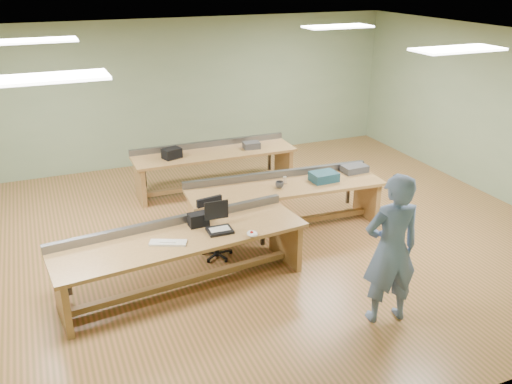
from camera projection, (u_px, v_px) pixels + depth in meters
floor at (237, 239)px, 8.48m from camera, size 10.00×10.00×0.00m
ceiling at (234, 43)px, 7.32m from camera, size 10.00×10.00×0.00m
wall_back at (168, 93)px, 11.30m from camera, size 10.00×0.04×3.00m
wall_front at (406, 287)px, 4.49m from camera, size 10.00×0.04×3.00m
wall_right at (498, 115)px, 9.67m from camera, size 0.04×8.00×3.00m
fluor_panels at (234, 45)px, 7.33m from camera, size 6.20×3.50×0.03m
workbench_front at (182, 249)px, 7.03m from camera, size 3.37×1.21×0.86m
workbench_mid at (285, 195)px, 8.66m from camera, size 3.21×1.05×0.86m
workbench_back at (214, 161)px, 10.18m from camera, size 3.05×0.85×0.86m
person at (391, 250)px, 6.24m from camera, size 0.74×0.54×1.88m
laptop_base at (220, 230)px, 7.07m from camera, size 0.33×0.27×0.04m
laptop_screen at (216, 210)px, 7.09m from camera, size 0.32×0.03×0.25m
keyboard at (168, 243)px, 6.76m from camera, size 0.48×0.33×0.03m
trackball_mouse at (252, 234)px, 6.94m from camera, size 0.15×0.17×0.07m
camera_bag at (198, 220)px, 7.21m from camera, size 0.27×0.18×0.18m
task_chair at (215, 236)px, 7.90m from camera, size 0.54×0.54×0.87m
parts_bin_teal at (324, 177)px, 8.71m from camera, size 0.43×0.33×0.15m
parts_bin_grey at (355, 169)px, 9.09m from camera, size 0.43×0.28×0.11m
mug at (280, 185)px, 8.45m from camera, size 0.15×0.15×0.10m
drinks_can at (285, 180)px, 8.62m from camera, size 0.08×0.08×0.11m
storage_box_back at (172, 153)px, 9.73m from camera, size 0.37×0.31×0.18m
tray_back at (251, 145)px, 10.26m from camera, size 0.33×0.25×0.12m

